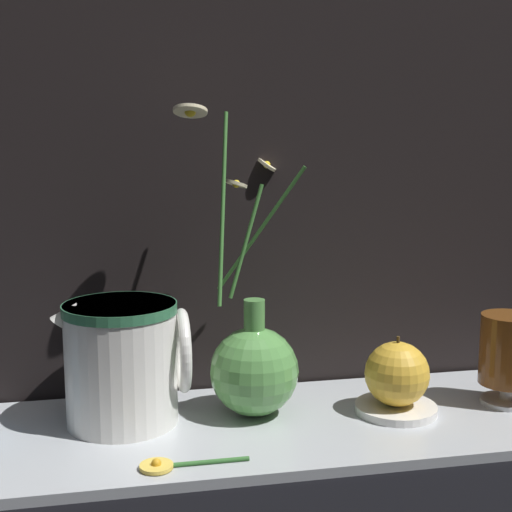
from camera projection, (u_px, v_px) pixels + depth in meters
name	position (u px, v px, depth m)	size (l,w,h in m)	color
ground_plane	(255.00, 433.00, 0.88)	(6.00, 6.00, 0.00)	black
shelf	(255.00, 428.00, 0.87)	(0.86, 0.27, 0.01)	#B2B7BC
vase_with_flowers	(254.00, 366.00, 0.90)	(0.17, 0.18, 0.39)	#59994C
ceramic_pitcher	(124.00, 358.00, 0.87)	(0.16, 0.14, 0.16)	white
tea_glass	(508.00, 352.00, 0.93)	(0.07, 0.07, 0.12)	silver
saucer_plate	(397.00, 410.00, 0.90)	(0.10, 0.10, 0.01)	white
orange_fruit	(398.00, 375.00, 0.90)	(0.08, 0.08, 0.09)	gold
loose_daisy	(170.00, 465.00, 0.76)	(0.12, 0.04, 0.01)	#336B2D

